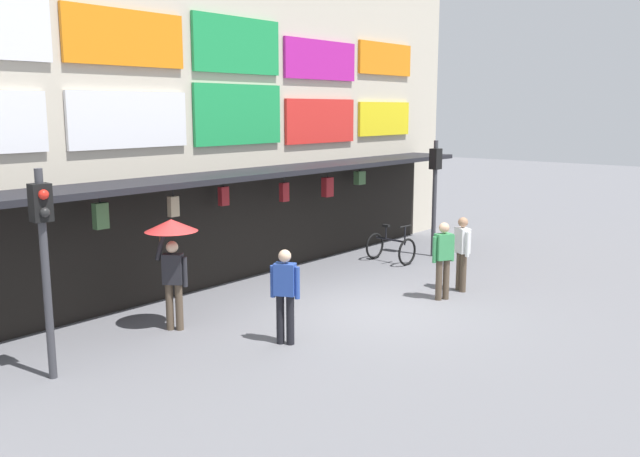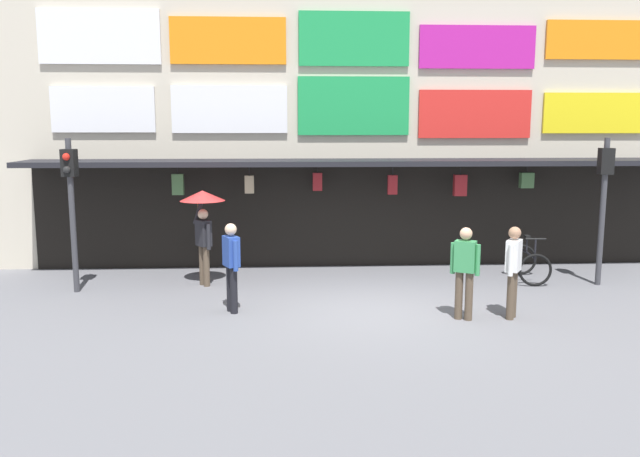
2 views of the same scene
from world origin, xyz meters
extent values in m
plane|color=slate|center=(0.00, 0.00, 0.00)|extent=(80.00, 80.00, 0.00)
cube|color=beige|center=(0.00, 4.60, 4.00)|extent=(18.00, 1.20, 8.00)
cube|color=black|center=(0.00, 3.30, 2.60)|extent=(15.30, 1.40, 0.12)
cube|color=orange|center=(-2.95, 3.95, 5.40)|extent=(2.70, 0.08, 1.07)
cube|color=green|center=(0.00, 3.95, 5.46)|extent=(2.62, 0.08, 1.25)
cube|color=#B71E93|center=(2.95, 3.95, 5.29)|extent=(2.79, 0.08, 1.01)
cube|color=orange|center=(5.90, 3.95, 5.48)|extent=(2.58, 0.08, 0.92)
cube|color=white|center=(-2.95, 3.95, 3.83)|extent=(2.73, 0.08, 1.11)
cube|color=green|center=(0.00, 3.95, 3.91)|extent=(2.67, 0.08, 1.38)
cube|color=red|center=(2.95, 3.95, 3.72)|extent=(2.74, 0.08, 1.15)
cube|color=yellow|center=(5.90, 3.95, 3.75)|extent=(2.52, 0.08, 0.98)
cylinder|color=black|center=(-4.12, 3.30, 2.44)|extent=(0.02, 0.02, 0.19)
cube|color=#477042|center=(-4.12, 3.30, 2.11)|extent=(0.26, 0.16, 0.48)
cylinder|color=black|center=(-2.48, 3.29, 2.42)|extent=(0.02, 0.02, 0.23)
cube|color=tan|center=(-2.48, 3.29, 2.10)|extent=(0.21, 0.13, 0.41)
cylinder|color=black|center=(-0.89, 3.56, 2.44)|extent=(0.02, 0.02, 0.20)
cube|color=maroon|center=(-0.89, 3.56, 2.13)|extent=(0.22, 0.13, 0.42)
cylinder|color=black|center=(0.87, 3.36, 2.42)|extent=(0.02, 0.02, 0.24)
cube|color=maroon|center=(0.87, 3.36, 2.07)|extent=(0.22, 0.13, 0.45)
cylinder|color=black|center=(2.48, 3.33, 2.42)|extent=(0.02, 0.02, 0.24)
cube|color=maroon|center=(2.48, 3.33, 2.05)|extent=(0.29, 0.18, 0.50)
cylinder|color=black|center=(4.16, 3.55, 2.43)|extent=(0.02, 0.02, 0.21)
cube|color=#477042|center=(4.16, 3.55, 2.14)|extent=(0.31, 0.19, 0.37)
cube|color=black|center=(0.00, 3.98, 1.25)|extent=(15.30, 0.04, 2.50)
cylinder|color=#38383D|center=(-6.04, 1.75, 1.60)|extent=(0.12, 0.12, 3.20)
cube|color=black|center=(-6.04, 1.75, 2.70)|extent=(0.30, 0.27, 0.56)
sphere|color=red|center=(-6.06, 1.62, 2.83)|extent=(0.15, 0.15, 0.15)
sphere|color=black|center=(-6.06, 1.62, 2.57)|extent=(0.15, 0.15, 0.15)
cylinder|color=#38383D|center=(5.18, 1.75, 1.60)|extent=(0.12, 0.12, 3.20)
cube|color=black|center=(5.18, 1.75, 2.70)|extent=(0.30, 0.26, 0.56)
sphere|color=black|center=(5.19, 1.88, 2.83)|extent=(0.15, 0.15, 0.15)
sphere|color=#19DB3D|center=(5.19, 1.88, 2.57)|extent=(0.15, 0.15, 0.15)
torus|color=black|center=(3.74, 1.67, 0.36)|extent=(0.72, 0.12, 0.72)
torus|color=black|center=(3.83, 2.77, 0.36)|extent=(0.72, 0.12, 0.72)
cylinder|color=black|center=(3.78, 2.22, 0.61)|extent=(0.13, 0.99, 0.05)
cylinder|color=black|center=(3.80, 2.39, 0.78)|extent=(0.04, 0.04, 0.35)
cube|color=black|center=(3.80, 2.39, 0.97)|extent=(0.12, 0.21, 0.06)
cylinder|color=black|center=(3.75, 1.76, 0.78)|extent=(0.04, 0.04, 0.50)
cylinder|color=black|center=(3.75, 1.76, 1.03)|extent=(0.44, 0.07, 0.04)
cylinder|color=brown|center=(2.37, -0.68, 0.44)|extent=(0.14, 0.14, 0.88)
cylinder|color=brown|center=(2.46, -0.53, 0.44)|extent=(0.14, 0.14, 0.88)
cube|color=white|center=(2.42, -0.61, 1.16)|extent=(0.38, 0.42, 0.56)
sphere|color=#A87A5B|center=(2.42, -0.61, 1.57)|extent=(0.22, 0.22, 0.22)
cylinder|color=white|center=(2.30, -0.79, 1.11)|extent=(0.09, 0.09, 0.56)
cylinder|color=white|center=(2.53, -0.42, 1.11)|extent=(0.09, 0.09, 0.56)
cylinder|color=brown|center=(-3.37, 2.07, 0.44)|extent=(0.14, 0.14, 0.88)
cylinder|color=brown|center=(-3.47, 2.22, 0.44)|extent=(0.14, 0.14, 0.88)
cube|color=#232328|center=(-3.42, 2.15, 1.16)|extent=(0.39, 0.42, 0.56)
sphere|color=beige|center=(-3.42, 2.15, 1.57)|extent=(0.22, 0.22, 0.22)
cylinder|color=#232328|center=(-3.29, 1.97, 1.11)|extent=(0.09, 0.09, 0.56)
cylinder|color=#232328|center=(-3.55, 2.32, 1.56)|extent=(0.23, 0.09, 0.48)
cylinder|color=#4C3823|center=(-3.55, 2.32, 1.67)|extent=(0.02, 0.02, 0.55)
cone|color=red|center=(-3.42, 2.15, 1.97)|extent=(0.96, 0.96, 0.22)
cylinder|color=brown|center=(1.45, -0.60, 0.44)|extent=(0.14, 0.14, 0.88)
cylinder|color=brown|center=(1.61, -0.68, 0.44)|extent=(0.14, 0.14, 0.88)
cube|color=#388E51|center=(1.53, -0.64, 1.16)|extent=(0.42, 0.36, 0.56)
sphere|color=tan|center=(1.53, -0.64, 1.57)|extent=(0.22, 0.22, 0.22)
cylinder|color=#388E51|center=(1.33, -0.54, 1.11)|extent=(0.09, 0.09, 0.56)
cylinder|color=#388E51|center=(1.72, -0.74, 1.11)|extent=(0.09, 0.09, 0.56)
cylinder|color=black|center=(-2.70, 0.14, 0.44)|extent=(0.14, 0.14, 0.88)
cylinder|color=black|center=(-2.62, -0.02, 0.44)|extent=(0.14, 0.14, 0.88)
cube|color=#28479E|center=(-2.66, 0.06, 1.16)|extent=(0.35, 0.42, 0.56)
sphere|color=beige|center=(-2.66, 0.06, 1.57)|extent=(0.22, 0.22, 0.22)
cylinder|color=#28479E|center=(-2.76, 0.26, 1.11)|extent=(0.09, 0.09, 0.56)
cylinder|color=#28479E|center=(-2.57, -0.14, 1.11)|extent=(0.09, 0.09, 0.56)
camera|label=1|loc=(-10.83, -7.59, 4.05)|focal=37.67mm
camera|label=2|loc=(-1.66, -11.80, 3.47)|focal=36.53mm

